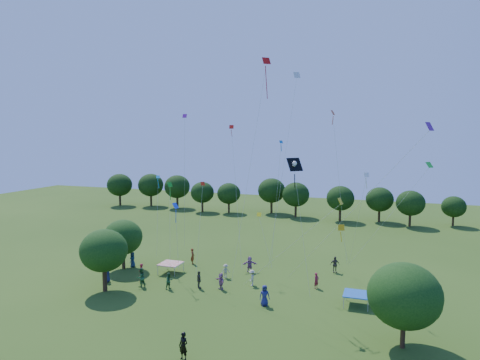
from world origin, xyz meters
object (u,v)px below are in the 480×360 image
object	(u,v)px
tent_blue	(357,294)
pirate_kite	(295,166)
near_tree_north	(123,237)
red_high_kite	(261,99)
man_in_black	(183,346)
near_tree_west	(104,251)
near_tree_east	(404,296)
tent_red_stripe	(171,264)

from	to	relation	value
tent_blue	pirate_kite	world-z (taller)	pirate_kite
tent_blue	pirate_kite	distance (m)	12.54
near_tree_north	red_high_kite	xyz separation A→B (m)	(16.08, -0.91, 14.54)
man_in_black	tent_blue	bearing A→B (deg)	65.78
near_tree_north	pirate_kite	size ratio (longest dim) A/B	0.47
near_tree_west	tent_blue	world-z (taller)	near_tree_west
man_in_black	near_tree_west	bearing A→B (deg)	159.13
near_tree_east	tent_red_stripe	distance (m)	24.98
near_tree_west	red_high_kite	xyz separation A→B (m)	(13.77, 5.48, 14.17)
near_tree_north	tent_blue	distance (m)	25.41
tent_blue	red_high_kite	bearing A→B (deg)	172.63
tent_blue	red_high_kite	distance (m)	19.39
near_tree_west	near_tree_north	xyz separation A→B (m)	(-2.31, 6.39, -0.37)
near_tree_east	pirate_kite	distance (m)	12.86
near_tree_east	tent_blue	distance (m)	7.96
near_tree_north	man_in_black	xyz separation A→B (m)	(15.04, -15.15, -2.64)
near_tree_west	pirate_kite	world-z (taller)	pirate_kite
near_tree_west	near_tree_north	bearing A→B (deg)	109.87
near_tree_east	man_in_black	world-z (taller)	near_tree_east
pirate_kite	tent_red_stripe	bearing A→B (deg)	161.55
tent_blue	red_high_kite	xyz separation A→B (m)	(-9.12, 1.18, 17.08)
near_tree_west	near_tree_east	size ratio (longest dim) A/B	0.99
tent_blue	man_in_black	size ratio (longest dim) A/B	1.18
man_in_black	red_high_kite	xyz separation A→B (m)	(1.04, 14.24, 17.18)
man_in_black	near_tree_north	bearing A→B (deg)	148.45
pirate_kite	tent_blue	bearing A→B (deg)	24.34
near_tree_west	near_tree_east	distance (m)	26.56
near_tree_west	red_high_kite	bearing A→B (deg)	21.71
near_tree_north	near_tree_east	size ratio (longest dim) A/B	0.91
near_tree_north	tent_blue	size ratio (longest dim) A/B	2.50
near_tree_west	man_in_black	distance (m)	15.74
near_tree_north	pirate_kite	distance (m)	22.30
near_tree_west	near_tree_north	distance (m)	6.80
near_tree_north	pirate_kite	bearing A→B (deg)	-12.37
near_tree_west	pirate_kite	xyz separation A→B (m)	(17.76, 1.99, 8.29)
tent_red_stripe	man_in_black	size ratio (longest dim) A/B	1.18
near_tree_west	pirate_kite	distance (m)	19.70
tent_red_stripe	tent_blue	xyz separation A→B (m)	(19.54, -2.49, 0.00)
tent_blue	man_in_black	world-z (taller)	man_in_black
near_tree_east	tent_blue	size ratio (longest dim) A/B	2.75
near_tree_north	near_tree_east	xyz separation A→B (m)	(28.78, -8.64, 0.20)
near_tree_west	red_high_kite	world-z (taller)	red_high_kite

